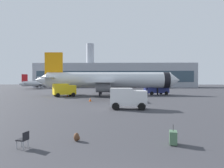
# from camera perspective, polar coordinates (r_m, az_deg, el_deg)

# --- Properties ---
(airplane_at_gate) EXTENTS (35.64, 32.05, 10.50)m
(airplane_at_gate) POSITION_cam_1_polar(r_m,az_deg,el_deg) (50.48, -1.21, 1.04)
(airplane_at_gate) COLOR silver
(airplane_at_gate) RESTS_ON ground
(airplane_taxiing) EXTENTS (17.61, 19.12, 6.44)m
(airplane_taxiing) POSITION_cam_1_polar(r_m,az_deg,el_deg) (102.02, -19.05, 0.09)
(airplane_taxiing) COLOR silver
(airplane_taxiing) RESTS_ON ground
(service_truck) EXTENTS (5.27, 4.26, 2.90)m
(service_truck) POSITION_cam_1_polar(r_m,az_deg,el_deg) (46.72, -13.13, -1.48)
(service_truck) COLOR yellow
(service_truck) RESTS_ON ground
(fuel_truck) EXTENTS (6.46, 4.37, 3.20)m
(fuel_truck) POSITION_cam_1_polar(r_m,az_deg,el_deg) (52.98, 12.14, -1.03)
(fuel_truck) COLOR navy
(fuel_truck) RESTS_ON ground
(cargo_van) EXTENTS (4.44, 2.40, 2.60)m
(cargo_van) POSITION_cam_1_polar(r_m,az_deg,el_deg) (25.44, 4.40, -3.72)
(cargo_van) COLOR white
(cargo_van) RESTS_ON ground
(safety_cone_near) EXTENTS (0.44, 0.44, 0.61)m
(safety_cone_near) POSITION_cam_1_polar(r_m,az_deg,el_deg) (49.43, 9.27, -2.86)
(safety_cone_near) COLOR #F2590C
(safety_cone_near) RESTS_ON ground
(safety_cone_mid) EXTENTS (0.44, 0.44, 0.63)m
(safety_cone_mid) POSITION_cam_1_polar(r_m,az_deg,el_deg) (47.82, -12.29, -2.98)
(safety_cone_mid) COLOR #F2590C
(safety_cone_mid) RESTS_ON ground
(safety_cone_far) EXTENTS (0.44, 0.44, 0.68)m
(safety_cone_far) POSITION_cam_1_polar(r_m,az_deg,el_deg) (35.35, -6.07, -4.26)
(safety_cone_far) COLOR #F2590C
(safety_cone_far) RESTS_ON ground
(rolling_suitcase) EXTENTS (0.53, 0.71, 1.10)m
(rolling_suitcase) POSITION_cam_1_polar(r_m,az_deg,el_deg) (12.04, 16.58, -14.00)
(rolling_suitcase) COLOR #476B4C
(rolling_suitcase) RESTS_ON ground
(traveller_backpack) EXTENTS (0.36, 0.40, 0.48)m
(traveller_backpack) POSITION_cam_1_polar(r_m,az_deg,el_deg) (12.41, -9.74, -14.29)
(traveller_backpack) COLOR brown
(traveller_backpack) RESTS_ON ground
(gate_chair) EXTENTS (0.57, 0.57, 0.86)m
(gate_chair) POSITION_cam_1_polar(r_m,az_deg,el_deg) (11.88, -23.25, -13.72)
(gate_chair) COLOR black
(gate_chair) RESTS_ON ground
(terminal_building) EXTENTS (87.38, 21.82, 25.09)m
(terminal_building) POSITION_cam_1_polar(r_m,az_deg,el_deg) (119.26, 0.68, 2.36)
(terminal_building) COLOR #9EA3AD
(terminal_building) RESTS_ON ground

